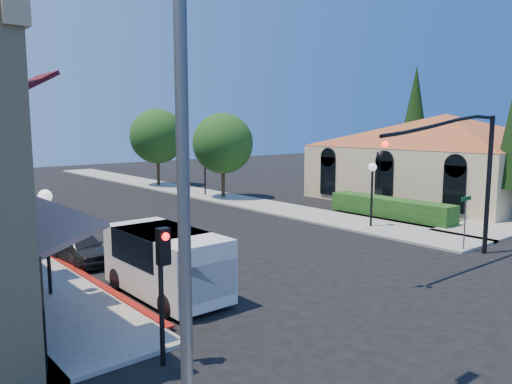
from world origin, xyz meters
TOP-DOWN VIEW (x-y plane):
  - ground at (0.00, 0.00)m, footprint 120.00×120.00m
  - sidewalk_right at (8.75, 27.00)m, footprint 3.50×50.00m
  - curb_red_strip at (-6.90, 8.00)m, footprint 0.25×10.00m
  - mission_building at (21.99, 11.50)m, footprint 30.12×30.12m
  - hedge at (11.70, 9.00)m, footprint 1.40×8.00m
  - conifer_far at (28.00, 18.00)m, footprint 3.20×3.20m
  - street_tree_a at (8.80, 22.00)m, footprint 4.56×4.56m
  - street_tree_b at (8.80, 32.00)m, footprint 4.94×4.94m
  - signal_mast_arm at (5.86, 1.50)m, footprint 8.01×0.39m
  - secondary_signal at (-8.00, 1.41)m, footprint 0.28×0.42m
  - cobra_streetlight at (-9.15, -2.00)m, footprint 3.60×0.25m
  - street_name_sign at (7.50, 2.20)m, footprint 0.80×0.06m
  - lamppost_left_near at (-8.50, 8.00)m, footprint 0.44×0.44m
  - lamppost_right_near at (8.50, 8.00)m, footprint 0.44×0.44m
  - lamppost_right_far at (8.50, 24.00)m, footprint 0.44×0.44m
  - white_van at (-5.50, 5.61)m, footprint 2.20×4.93m
  - parked_car_a at (-6.20, 11.40)m, footprint 1.77×3.82m
  - parked_car_b at (-6.20, 19.00)m, footprint 1.57×3.82m
  - parked_car_c at (-4.80, 23.24)m, footprint 1.94×4.31m

SIDE VIEW (x-z plane):
  - ground at x=0.00m, z-range 0.00..0.00m
  - curb_red_strip at x=-6.90m, z-range -0.03..0.03m
  - hedge at x=11.70m, z-range -0.55..0.55m
  - sidewalk_right at x=8.75m, z-range 0.00..0.12m
  - parked_car_c at x=-4.80m, z-range 0.00..1.22m
  - parked_car_b at x=-6.20m, z-range 0.00..1.23m
  - parked_car_a at x=-6.20m, z-range 0.00..1.27m
  - white_van at x=-5.50m, z-range 0.17..2.35m
  - street_name_sign at x=7.50m, z-range 0.45..2.95m
  - secondary_signal at x=-8.00m, z-range 0.66..3.98m
  - lamppost_left_near at x=-8.50m, z-range 0.95..4.52m
  - lamppost_right_near at x=8.50m, z-range 0.95..4.52m
  - lamppost_right_far at x=8.50m, z-range 0.95..4.52m
  - mission_building at x=21.99m, z-range 0.55..6.95m
  - signal_mast_arm at x=5.86m, z-range 1.09..7.09m
  - street_tree_a at x=8.80m, z-range 0.95..7.43m
  - street_tree_b at x=8.80m, z-range 1.03..8.05m
  - cobra_streetlight at x=-9.15m, z-range 0.61..9.92m
  - conifer_far at x=28.00m, z-range 0.86..11.86m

